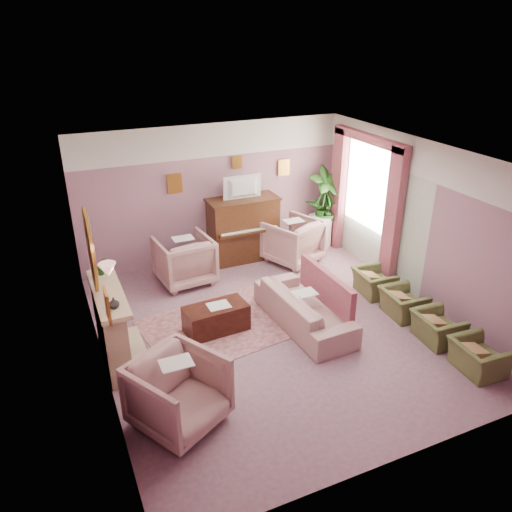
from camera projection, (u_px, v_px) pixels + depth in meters
name	position (u px, v px, depth m)	size (l,w,h in m)	color
floor	(278.00, 327.00, 8.17)	(5.50, 6.00, 0.01)	#855F6E
ceiling	(282.00, 159.00, 6.98)	(5.50, 6.00, 0.01)	white
wall_back	(214.00, 194.00, 10.06)	(5.50, 0.02, 2.80)	slate
wall_front	(410.00, 360.00, 5.09)	(5.50, 0.02, 2.80)	slate
wall_left	(93.00, 284.00, 6.57)	(0.02, 6.00, 2.80)	slate
wall_right	(423.00, 223.00, 8.58)	(0.02, 6.00, 2.80)	slate
picture_rail_band	(212.00, 140.00, 9.59)	(5.50, 0.01, 0.65)	silver
stripe_panel	(375.00, 217.00, 9.79)	(0.01, 3.00, 2.15)	#B3C3AE
fireplace_surround	(111.00, 328.00, 7.15)	(0.30, 1.40, 1.10)	#CAB186
fireplace_inset	(119.00, 336.00, 7.25)	(0.18, 0.72, 0.68)	black
fire_ember	(123.00, 345.00, 7.34)	(0.06, 0.54, 0.10)	#ED2600
mantel_shelf	(108.00, 293.00, 6.92)	(0.40, 1.55, 0.07)	#CAB186
hearth	(129.00, 356.00, 7.45)	(0.55, 1.50, 0.02)	#CAB186
mirror_frame	(91.00, 250.00, 6.58)	(0.04, 0.72, 1.20)	#B3802C
mirror_glass	(93.00, 250.00, 6.59)	(0.01, 0.60, 1.06)	white
sconce_shade	(108.00, 270.00, 5.66)	(0.20, 0.20, 0.16)	#E9A295
piano	(243.00, 230.00, 10.29)	(1.40, 0.60, 1.30)	#402212
piano_keyshelf	(250.00, 232.00, 9.97)	(1.30, 0.12, 0.06)	#402212
piano_keys	(250.00, 231.00, 9.96)	(1.20, 0.08, 0.02)	silver
piano_top	(243.00, 199.00, 10.01)	(1.45, 0.65, 0.04)	#402212
television	(244.00, 186.00, 9.85)	(0.80, 0.12, 0.48)	black
print_back_left	(175.00, 184.00, 9.60)	(0.30, 0.03, 0.38)	#B3802C
print_back_right	(284.00, 167.00, 10.43)	(0.26, 0.03, 0.34)	#B3802C
print_back_mid	(237.00, 162.00, 9.95)	(0.22, 0.03, 0.26)	#B3802C
print_left_wall	(107.00, 306.00, 5.45)	(0.03, 0.28, 0.36)	#B3802C
window_blind	(369.00, 183.00, 9.72)	(0.03, 1.40, 1.80)	white
curtain_left	(393.00, 218.00, 9.10)	(0.16, 0.34, 2.60)	#924351
curtain_right	(338.00, 190.00, 10.62)	(0.16, 0.34, 2.60)	#924351
pelmet	(370.00, 139.00, 9.33)	(0.16, 2.20, 0.16)	#924351
mantel_plant	(101.00, 266.00, 7.31)	(0.16, 0.16, 0.28)	#1C4C17
mantel_vase	(114.00, 303.00, 6.46)	(0.16, 0.16, 0.16)	silver
area_rug	(224.00, 325.00, 8.21)	(2.50, 1.80, 0.01)	#985F61
coffee_table	(216.00, 318.00, 7.99)	(1.00, 0.50, 0.45)	black
table_paper	(219.00, 305.00, 7.92)	(0.35, 0.28, 0.01)	silver
sofa	(304.00, 302.00, 8.08)	(0.69, 2.06, 0.83)	tan
sofa_throw	(326.00, 287.00, 8.15)	(0.10, 1.56, 0.57)	#924351
floral_armchair_left	(184.00, 258.00, 9.40)	(0.98, 0.98, 1.02)	tan
floral_armchair_right	(293.00, 239.00, 10.22)	(0.98, 0.98, 1.02)	tan
floral_armchair_front	(178.00, 390.00, 6.02)	(0.98, 0.98, 1.02)	tan
olive_chair_a	(479.00, 352.00, 7.03)	(0.50, 0.71, 0.62)	brown
olive_chair_b	(438.00, 323.00, 7.71)	(0.50, 0.71, 0.62)	brown
olive_chair_c	(403.00, 299.00, 8.39)	(0.50, 0.71, 0.62)	brown
olive_chair_d	(374.00, 278.00, 9.07)	(0.50, 0.71, 0.62)	brown
side_table	(320.00, 231.00, 11.03)	(0.52, 0.52, 0.70)	white
side_plant_big	(321.00, 209.00, 10.81)	(0.30, 0.30, 0.34)	#1C4C17
side_plant_small	(328.00, 211.00, 10.79)	(0.16, 0.16, 0.28)	#1C4C17
palm_pot	(323.00, 238.00, 11.13)	(0.34, 0.34, 0.34)	brown
palm_plant	(325.00, 200.00, 10.76)	(0.76, 0.76, 1.44)	#1C4C17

